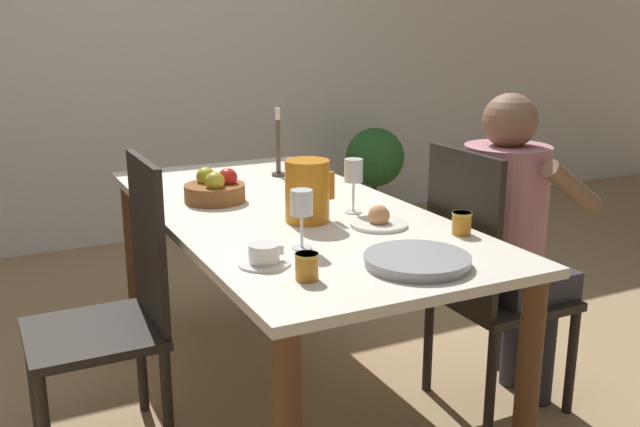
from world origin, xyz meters
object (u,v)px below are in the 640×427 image
Objects in this scene: chair_person_side at (485,279)px; teacup_near_person at (264,256)px; candlestick_tall at (278,150)px; serving_tray at (417,261)px; chair_opposite at (117,305)px; jam_jar_amber at (462,222)px; bread_plate at (379,220)px; wine_glass_water at (354,173)px; potted_plant at (375,168)px; wine_glass_juice at (302,206)px; fruit_bowl at (215,189)px; person_seated at (511,227)px; jam_jar_red at (307,265)px; red_pitcher at (308,191)px.

teacup_near_person is (-0.91, -0.16, 0.27)m from chair_person_side.
serving_tray is at bearing -95.59° from candlestick_tall.
jam_jar_amber is at bearing -117.31° from chair_opposite.
bread_plate is at bearing 21.35° from teacup_near_person.
potted_plant is at bearing 57.36° from wine_glass_water.
teacup_near_person reaches higher than serving_tray.
wine_glass_juice is (-0.76, -0.07, 0.38)m from chair_person_side.
teacup_near_person is 2.05× the size of jam_jar_amber.
wine_glass_water reaches higher than fruit_bowl.
person_seated is at bearing -60.28° from candlestick_tall.
jam_jar_red is (0.38, -0.66, 0.29)m from chair_opposite.
person_seated is 0.75m from red_pitcher.
chair_opposite is at bearing -137.92° from potted_plant.
fruit_bowl is at bearing -123.14° from person_seated.
jam_jar_red is at bearing -71.14° from teacup_near_person.
chair_person_side is 1.00× the size of chair_opposite.
fruit_bowl is at bearing 124.11° from bread_plate.
wine_glass_juice is at bearing -84.47° from chair_person_side.
chair_opposite is 1.15m from jam_jar_amber.
person_seated is 1.67× the size of potted_plant.
bread_plate is at bearing 39.22° from jam_jar_red.
wine_glass_water is at bearing -98.88° from chair_opposite.
person_seated reaches higher than wine_glass_water.
jam_jar_amber is 0.93m from fruit_bowl.
wine_glass_juice is at bearing -85.83° from fruit_bowl.
red_pitcher is at bearing 139.23° from bread_plate.
wine_glass_water is (-0.42, 0.22, 0.39)m from chair_person_side.
teacup_near_person is 0.49× the size of serving_tray.
teacup_near_person is at bearing -80.27° from chair_person_side.
potted_plant is at bearing 55.94° from jam_jar_red.
teacup_near_person is 0.42m from serving_tray.
serving_tray is at bearing -101.49° from wine_glass_water.
jam_jar_amber is (0.18, -0.20, 0.02)m from bread_plate.
candlestick_tall is (-0.42, 0.89, 0.36)m from chair_person_side.
wine_glass_water is at bearing -90.53° from candlestick_tall.
chair_opposite reaches higher than serving_tray.
chair_opposite is 5.51× the size of wine_glass_juice.
serving_tray is (0.22, -0.28, -0.11)m from wine_glass_juice.
red_pitcher is at bearing -106.97° from chair_person_side.
bread_plate is (0.48, 0.19, -0.01)m from teacup_near_person.
wine_glass_juice is at bearing -119.14° from red_pitcher.
person_seated is at bearing -104.75° from chair_opposite.
chair_person_side is 3.31× the size of serving_tray.
jam_jar_red is (-0.24, -0.50, -0.07)m from red_pitcher.
chair_opposite reaches higher than jam_jar_red.
chair_person_side is at bearing -4.12° from bread_plate.
red_pitcher is (-0.71, 0.19, 0.17)m from person_seated.
red_pitcher is 0.30× the size of potted_plant.
serving_tray is 0.42× the size of potted_plant.
red_pitcher reaches higher than jam_jar_red.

